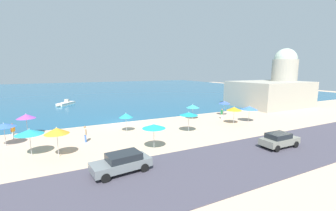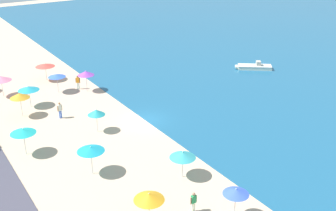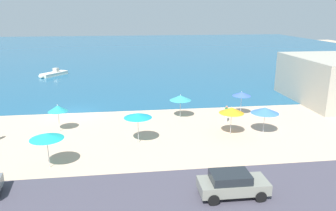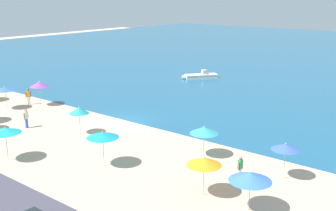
# 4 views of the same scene
# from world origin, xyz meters

# --- Properties ---
(ground_plane) EXTENTS (160.00, 160.00, 0.00)m
(ground_plane) POSITION_xyz_m (0.00, 0.00, 0.00)
(ground_plane) COLOR #CEAD8F
(sea) EXTENTS (150.00, 110.00, 0.05)m
(sea) POSITION_xyz_m (0.00, 55.00, 0.03)
(sea) COLOR #1E597F
(sea) RESTS_ON ground_plane
(beach_umbrella_1) EXTENTS (2.10, 2.10, 2.48)m
(beach_umbrella_1) POSITION_xyz_m (14.21, -8.02, 2.17)
(beach_umbrella_1) COLOR #B2B2B7
(beach_umbrella_1) RESTS_ON ground_plane
(beach_umbrella_3) EXTENTS (2.23, 2.23, 2.54)m
(beach_umbrella_3) POSITION_xyz_m (0.16, -12.35, 2.27)
(beach_umbrella_3) COLOR #B2B2B7
(beach_umbrella_3) RESTS_ON ground_plane
(beach_umbrella_4) EXTENTS (2.24, 2.24, 2.53)m
(beach_umbrella_4) POSITION_xyz_m (6.32, -8.73, 2.28)
(beach_umbrella_4) COLOR #B2B2B7
(beach_umbrella_4) RESTS_ON ground_plane
(beach_umbrella_5) EXTENTS (2.11, 2.11, 2.38)m
(beach_umbrella_5) POSITION_xyz_m (-12.72, -4.77, 2.13)
(beach_umbrella_5) COLOR #B2B2B7
(beach_umbrella_5) RESTS_ON ground_plane
(beach_umbrella_7) EXTENTS (1.99, 1.99, 2.64)m
(beach_umbrella_7) POSITION_xyz_m (-11.09, -1.73, 2.32)
(beach_umbrella_7) COLOR #B2B2B7
(beach_umbrella_7) RESTS_ON ground_plane
(beach_umbrella_8) EXTENTS (2.12, 2.12, 2.34)m
(beach_umbrella_8) POSITION_xyz_m (10.72, -2.85, 2.03)
(beach_umbrella_8) COLOR #B2B2B7
(beach_umbrella_8) RESTS_ON ground_plane
(beach_umbrella_10) EXTENTS (1.82, 1.82, 2.45)m
(beach_umbrella_10) POSITION_xyz_m (16.95, -2.83, 2.19)
(beach_umbrella_10) COLOR #B2B2B7
(beach_umbrella_10) RESTS_ON ground_plane
(beach_umbrella_11) EXTENTS (2.39, 2.39, 2.35)m
(beach_umbrella_11) POSITION_xyz_m (17.19, -7.96, 2.03)
(beach_umbrella_11) COLOR #B2B2B7
(beach_umbrella_11) RESTS_ON ground_plane
(beach_umbrella_13) EXTENTS (1.71, 1.71, 2.41)m
(beach_umbrella_13) POSITION_xyz_m (-0.45, -5.20, 2.07)
(beach_umbrella_13) COLOR #B2B2B7
(beach_umbrella_13) RESTS_ON ground_plane
(bather_0) EXTENTS (0.39, 0.47, 1.75)m
(bather_0) POSITION_xyz_m (-12.39, -2.34, 0.98)
(bather_0) COLOR silver
(bather_0) RESTS_ON ground_plane
(bather_1) EXTENTS (0.23, 0.57, 1.61)m
(bather_1) POSITION_xyz_m (14.84, -4.79, 0.90)
(bather_1) COLOR white
(bather_1) RESTS_ON ground_plane
(bather_2) EXTENTS (0.29, 0.56, 1.77)m
(bather_2) POSITION_xyz_m (-5.43, -7.14, 0.99)
(bather_2) COLOR #416ED0
(bather_2) RESTS_ON ground_plane
(skiff_nearshore) EXTENTS (4.05, 4.70, 1.16)m
(skiff_nearshore) POSITION_xyz_m (-6.06, 21.26, 0.37)
(skiff_nearshore) COLOR silver
(skiff_nearshore) RESTS_ON sea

